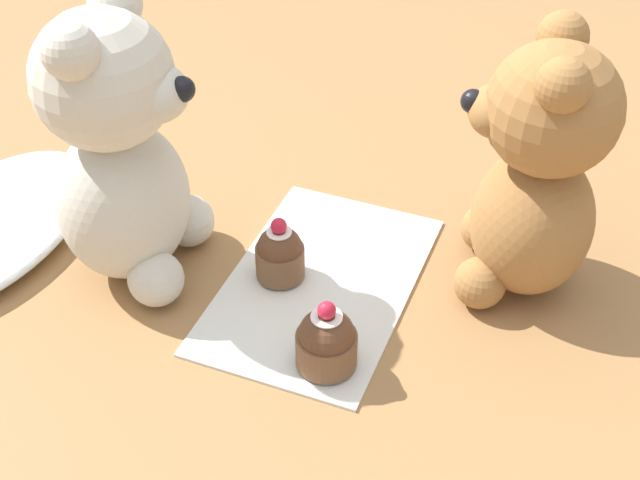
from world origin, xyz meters
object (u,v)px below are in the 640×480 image
teddy_bear_tan (537,173)px  cupcake_near_tan_bear (326,341)px  teddy_bear_cream (120,151)px  cupcake_near_cream_bear (280,254)px

teddy_bear_tan → cupcake_near_tan_bear: bearing=-46.7°
teddy_bear_cream → teddy_bear_tan: 0.37m
cupcake_near_cream_bear → cupcake_near_tan_bear: size_ratio=0.96×
teddy_bear_cream → cupcake_near_cream_bear: 0.18m
teddy_bear_cream → cupcake_near_tan_bear: 0.25m
teddy_bear_tan → cupcake_near_cream_bear: teddy_bear_tan is taller
teddy_bear_tan → cupcake_near_tan_bear: size_ratio=3.71×
teddy_bear_cream → cupcake_near_cream_bear: size_ratio=4.16×
cupcake_near_cream_bear → teddy_bear_cream: bearing=102.7°
teddy_bear_tan → teddy_bear_cream: bearing=-81.8°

